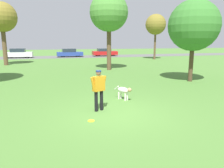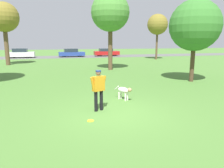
% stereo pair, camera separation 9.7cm
% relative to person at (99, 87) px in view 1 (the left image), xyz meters
% --- Properties ---
extents(ground_plane, '(120.00, 120.00, 0.00)m').
position_rel_person_xyz_m(ground_plane, '(0.49, -0.51, -0.94)').
color(ground_plane, '#4C7A33').
extents(far_road_strip, '(120.00, 6.00, 0.01)m').
position_rel_person_xyz_m(far_road_strip, '(0.49, 29.01, -0.94)').
color(far_road_strip, '#5B5B59').
rests_on(far_road_strip, ground_plane).
extents(person, '(0.70, 0.39, 1.59)m').
position_rel_person_xyz_m(person, '(0.00, 0.00, 0.00)').
color(person, black).
rests_on(person, ground_plane).
extents(dog, '(0.61, 0.96, 0.62)m').
position_rel_person_xyz_m(dog, '(1.42, 1.26, -0.51)').
color(dog, silver).
rests_on(dog, ground_plane).
extents(frisbee, '(0.23, 0.23, 0.02)m').
position_rel_person_xyz_m(frisbee, '(-0.48, -1.04, -0.93)').
color(frisbee, yellow).
rests_on(frisbee, ground_plane).
extents(tree_far_left, '(3.15, 3.15, 6.71)m').
position_rel_person_xyz_m(tree_far_left, '(-6.77, 18.21, 4.11)').
color(tree_far_left, brown).
rests_on(tree_far_left, ground_plane).
extents(tree_near_right, '(3.26, 3.26, 5.27)m').
position_rel_person_xyz_m(tree_near_right, '(7.15, 4.57, 2.68)').
color(tree_near_right, '#4C3826').
rests_on(tree_near_right, ground_plane).
extents(tree_far_right, '(2.86, 2.86, 6.32)m').
position_rel_person_xyz_m(tree_far_right, '(12.43, 21.04, 3.91)').
color(tree_far_right, brown).
rests_on(tree_far_right, ground_plane).
extents(tree_mid_center, '(3.43, 3.43, 6.87)m').
position_rel_person_xyz_m(tree_mid_center, '(3.30, 11.58, 4.17)').
color(tree_mid_center, brown).
rests_on(tree_mid_center, ground_plane).
extents(parked_car_white, '(4.03, 1.86, 1.46)m').
position_rel_person_xyz_m(parked_car_white, '(-6.90, 28.64, -0.24)').
color(parked_car_white, white).
rests_on(parked_car_white, ground_plane).
extents(parked_car_blue, '(4.25, 1.99, 1.35)m').
position_rel_person_xyz_m(parked_car_blue, '(0.89, 28.78, -0.29)').
color(parked_car_blue, '#284293').
rests_on(parked_car_blue, ground_plane).
extents(parked_car_red, '(4.26, 1.78, 1.31)m').
position_rel_person_xyz_m(parked_car_red, '(6.90, 29.20, -0.29)').
color(parked_car_red, red).
rests_on(parked_car_red, ground_plane).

